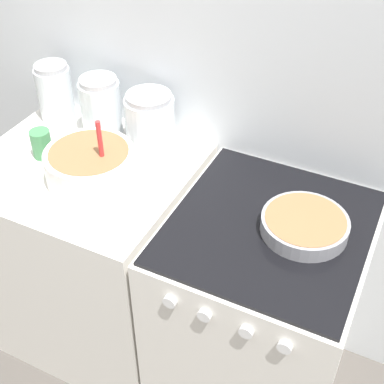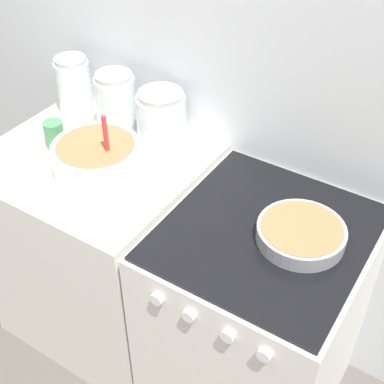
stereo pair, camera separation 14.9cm
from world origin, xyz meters
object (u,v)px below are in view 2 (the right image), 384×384
Objects in this scene: storage_jar_left at (75,89)px; storage_jar_right at (161,122)px; tin_can at (54,135)px; mixing_bowl at (97,157)px; stove at (256,322)px; baking_pan at (301,233)px; storage_jar_middle at (116,105)px.

storage_jar_left reaches higher than storage_jar_right.
mixing_bowl is at bearing -9.51° from tin_can.
baking_pan is at bearing 10.93° from stove.
storage_jar_right is at bearing 74.69° from mixing_bowl.
baking_pan is at bearing -10.85° from storage_jar_left.
stove is 4.00× the size of storage_jar_middle.
stove is at bearing 4.59° from mixing_bowl.
storage_jar_right is (0.42, -0.00, -0.01)m from storage_jar_left.
storage_jar_middle reaches higher than baking_pan.
stove is 0.80m from mixing_bowl.
mixing_bowl is at bearing -174.51° from baking_pan.
storage_jar_right is (-0.64, 0.20, 0.06)m from baking_pan.
tin_can is at bearing 170.49° from mixing_bowl.
storage_jar_right is (0.07, 0.27, 0.02)m from mixing_bowl.
mixing_bowl is 0.28m from storage_jar_right.
storage_jar_left is 2.23× the size of tin_can.
tin_can is at bearing -65.59° from storage_jar_left.
mixing_bowl is at bearing -63.81° from storage_jar_middle.
mixing_bowl is 1.13× the size of baking_pan.
storage_jar_left is at bearing 180.00° from storage_jar_right.
mixing_bowl is at bearing -105.31° from storage_jar_right.
storage_jar_right reaches higher than baking_pan.
storage_jar_middle is 0.21m from storage_jar_right.
baking_pan is at bearing -13.42° from storage_jar_middle.
baking_pan reaches higher than stove.
baking_pan is (0.10, 0.02, 0.47)m from stove.
storage_jar_right is at bearing -0.00° from storage_jar_middle.
storage_jar_middle is at bearing 116.19° from mixing_bowl.
storage_jar_left is at bearing 180.00° from storage_jar_middle.
storage_jar_right is (0.21, -0.00, -0.01)m from storage_jar_middle.
storage_jar_right is 2.00× the size of tin_can.
storage_jar_left is 0.26m from tin_can.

